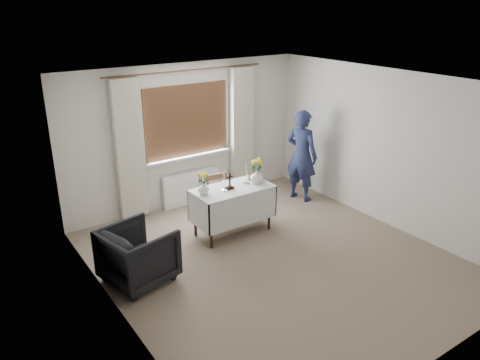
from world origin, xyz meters
The scene contains 12 objects.
ground centered at (0.00, 0.00, 0.00)m, with size 5.00×5.00×0.00m, color #817059.
altar_table centered at (-0.02, 1.04, 0.38)m, with size 1.24×0.64×0.76m, color silver.
wooden_chair centered at (0.00, 1.39, 0.42)m, with size 0.39×0.39×0.84m, color brown, non-canonical shape.
armchair centered at (-1.78, 0.60, 0.38)m, with size 0.81×0.83×0.76m, color black.
person centered at (1.76, 1.46, 0.84)m, with size 0.61×0.40×1.68m, color navy.
radiator centered at (0.00, 2.42, 0.30)m, with size 1.10×0.10×0.60m, color white.
wooden_cross centered at (-0.08, 1.03, 0.89)m, with size 0.12×0.09×0.26m, color black, non-canonical shape.
candlestick_left centered at (-0.18, 1.02, 0.93)m, with size 0.09×0.09×0.33m, color silver, non-canonical shape.
candlestick_right centered at (0.25, 1.05, 0.94)m, with size 0.10×0.10×0.35m, color silver, non-canonical shape.
flower_vase_left centered at (-0.51, 1.08, 0.85)m, with size 0.17×0.17×0.18m, color silver.
flower_vase_right centered at (0.40, 0.99, 0.87)m, with size 0.21×0.21×0.22m, color silver.
wicker_basket centered at (0.47, 1.12, 0.81)m, with size 0.23×0.23×0.09m, color brown.
Camera 1 is at (-3.69, -4.51, 3.46)m, focal length 35.00 mm.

